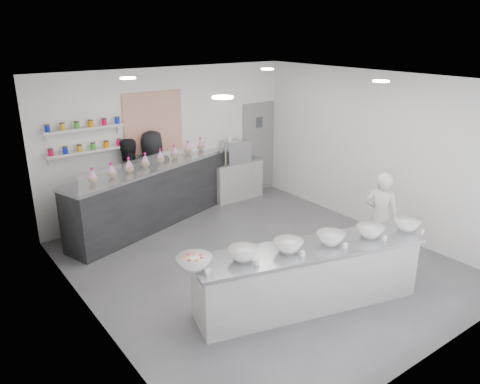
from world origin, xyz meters
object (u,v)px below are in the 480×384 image
(back_bar, at_px, (155,195))
(staff_right, at_px, (154,176))
(espresso_ledge, at_px, (237,180))
(staff_left, at_px, (129,183))
(espresso_machine, at_px, (235,151))
(prep_counter, at_px, (308,276))
(woman_prep, at_px, (381,217))

(back_bar, bearing_deg, staff_right, 46.82)
(back_bar, xyz_separation_m, staff_right, (0.12, 0.25, 0.31))
(back_bar, height_order, espresso_ledge, back_bar)
(back_bar, distance_m, staff_left, 0.56)
(espresso_ledge, relative_size, espresso_machine, 2.02)
(back_bar, distance_m, espresso_ledge, 2.17)
(prep_counter, relative_size, staff_left, 1.88)
(woman_prep, relative_size, staff_right, 0.84)
(back_bar, relative_size, staff_right, 2.14)
(espresso_machine, relative_size, woman_prep, 0.39)
(prep_counter, xyz_separation_m, woman_prep, (1.94, 0.31, 0.32))
(back_bar, xyz_separation_m, staff_left, (-0.43, 0.25, 0.27))
(espresso_machine, bearing_deg, staff_left, 179.02)
(woman_prep, bearing_deg, staff_right, 6.66)
(prep_counter, height_order, espresso_ledge, espresso_ledge)
(prep_counter, relative_size, espresso_ledge, 2.71)
(espresso_ledge, bearing_deg, espresso_machine, 180.00)
(espresso_ledge, relative_size, staff_right, 0.66)
(prep_counter, bearing_deg, staff_right, 108.76)
(espresso_machine, distance_m, woman_prep, 3.83)
(woman_prep, bearing_deg, espresso_machine, -19.73)
(prep_counter, distance_m, woman_prep, 1.99)
(back_bar, xyz_separation_m, espresso_ledge, (2.15, 0.21, -0.16))
(espresso_ledge, distance_m, espresso_machine, 0.68)
(prep_counter, relative_size, woman_prep, 2.14)
(espresso_ledge, bearing_deg, staff_left, 179.04)
(prep_counter, distance_m, espresso_machine, 4.51)
(espresso_machine, xyz_separation_m, woman_prep, (0.22, -3.80, -0.36))
(staff_right, bearing_deg, espresso_machine, -164.57)
(back_bar, bearing_deg, espresso_ledge, -12.33)
(staff_left, bearing_deg, staff_right, -176.38)
(back_bar, relative_size, espresso_ledge, 3.24)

